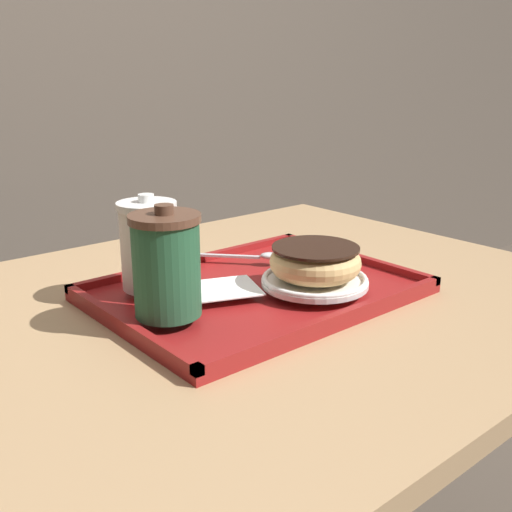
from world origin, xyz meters
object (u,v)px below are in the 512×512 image
object	(u,v)px
coffee_cup_front	(166,265)
coffee_cup_rear	(149,245)
spoon	(259,256)
donut_chocolate_glazed	(315,261)

from	to	relation	value
coffee_cup_front	coffee_cup_rear	size ratio (longest dim) A/B	1.05
spoon	coffee_cup_front	bearing A→B (deg)	-107.98
spoon	donut_chocolate_glazed	bearing A→B (deg)	-49.77
coffee_cup_front	donut_chocolate_glazed	distance (m)	0.23
coffee_cup_rear	donut_chocolate_glazed	xyz separation A→B (m)	(0.19, -0.15, -0.03)
coffee_cup_front	spoon	distance (m)	0.28
coffee_cup_rear	donut_chocolate_glazed	distance (m)	0.24
coffee_cup_front	spoon	world-z (taller)	coffee_cup_front
donut_chocolate_glazed	spoon	xyz separation A→B (m)	(0.02, 0.15, -0.03)
coffee_cup_rear	spoon	xyz separation A→B (m)	(0.21, 0.01, -0.06)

